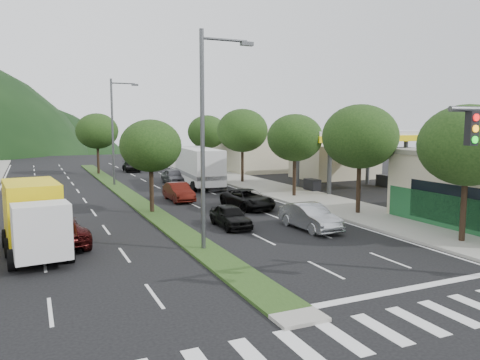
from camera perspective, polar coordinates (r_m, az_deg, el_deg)
name	(u,v)px	position (r m, az deg, el deg)	size (l,w,h in m)	color
ground	(291,314)	(15.12, 6.25, -15.92)	(160.00, 160.00, 0.00)	black
sidewalk_right	(270,188)	(42.27, 3.72, -0.99)	(5.00, 90.00, 0.15)	gray
median	(124,192)	(41.03, -13.95, -1.44)	(1.60, 56.00, 0.12)	#1E3413
crosswalk	(329,341)	(13.59, 10.76, -18.72)	(19.00, 2.20, 0.01)	silver
gas_canopy	(351,137)	(42.89, 13.40, 5.08)	(12.20, 8.20, 5.25)	silver
bldg_right_far	(250,148)	(62.08, 1.24, 3.87)	(10.00, 16.00, 5.20)	beige
tree_r_a	(467,145)	(24.95, 25.95, 3.82)	(4.60, 4.60, 6.63)	black
tree_r_b	(360,137)	(30.69, 14.42, 5.14)	(4.80, 4.80, 6.94)	black
tree_r_c	(295,138)	(37.29, 6.71, 5.13)	(4.40, 4.40, 6.48)	black
tree_r_d	(242,131)	(46.15, 0.30, 6.04)	(5.00, 5.00, 7.17)	black
tree_r_e	(207,132)	(55.41, -4.01, 5.86)	(4.60, 4.60, 6.71)	black
tree_med_near	(151,146)	(30.86, -10.84, 4.11)	(4.00, 4.00, 6.02)	black
tree_med_far	(97,131)	(56.45, -17.02, 5.72)	(4.80, 4.80, 6.94)	black
streetlight_near	(207,130)	(21.29, -4.08, 6.14)	(2.60, 0.25, 10.00)	#47494C
streetlight_mid	(115,127)	(45.59, -15.03, 6.30)	(2.60, 0.25, 10.00)	#47494C
sedan_silver	(310,217)	(26.31, 8.52, -4.44)	(1.53, 4.38, 1.44)	#A4A7AC
suv_maroon	(57,231)	(24.31, -21.44, -5.80)	(2.37, 5.15, 1.43)	black
car_queue_a	(230,216)	(26.62, -1.18, -4.42)	(1.51, 3.74, 1.28)	black
car_queue_b	(209,182)	(41.94, -3.84, -0.24)	(1.88, 4.61, 1.34)	#515156
car_queue_c	(179,192)	(35.89, -7.49, -1.46)	(1.46, 4.18, 1.38)	#46110B
car_queue_d	(248,199)	(32.48, 0.93, -2.32)	(2.19, 4.74, 1.32)	black
car_queue_e	(174,176)	(46.10, -8.08, 0.44)	(1.74, 4.33, 1.47)	#57565C
car_queue_f	(131,166)	(59.23, -13.13, 1.63)	(1.75, 4.30, 1.25)	black
box_truck	(34,220)	(23.22, -23.80, -4.50)	(2.99, 6.63, 3.18)	silver
motorhome	(199,166)	(43.93, -5.05, 1.69)	(3.66, 9.51, 3.57)	silver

